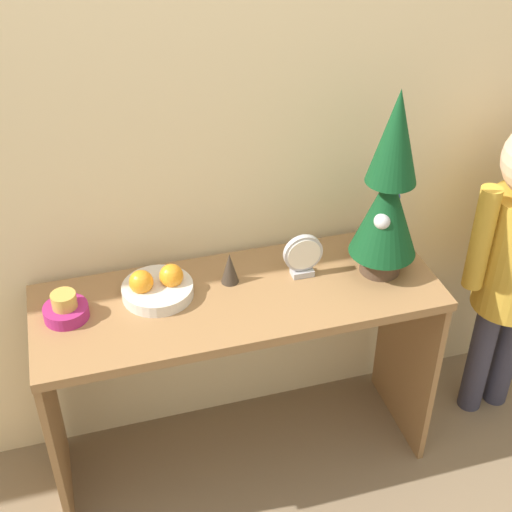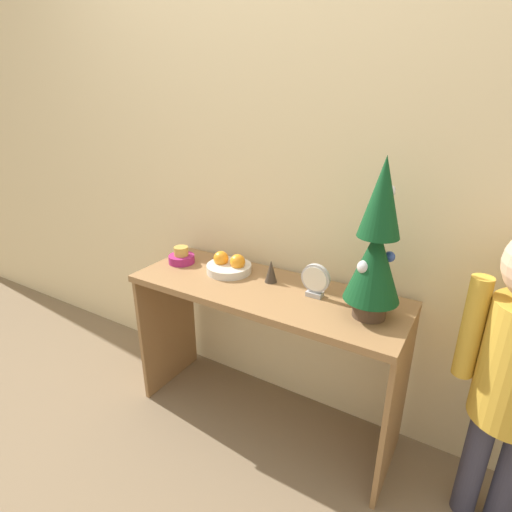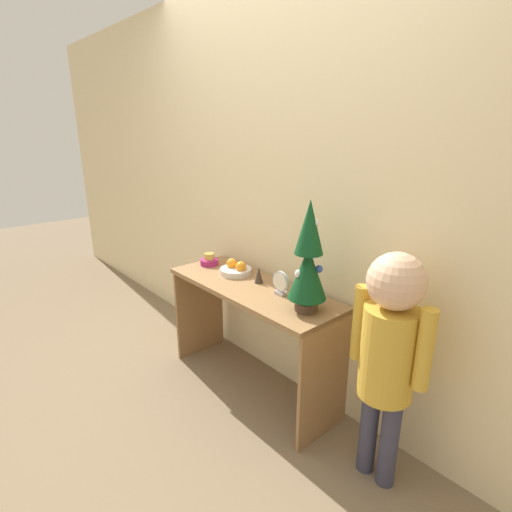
{
  "view_description": "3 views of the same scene",
  "coord_description": "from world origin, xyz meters",
  "px_view_note": "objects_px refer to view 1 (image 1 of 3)",
  "views": [
    {
      "loc": [
        -0.41,
        -1.38,
        2.0
      ],
      "look_at": [
        0.05,
        0.19,
        0.85
      ],
      "focal_mm": 50.0,
      "sensor_mm": 36.0,
      "label": 1
    },
    {
      "loc": [
        0.76,
        -1.12,
        1.46
      ],
      "look_at": [
        -0.04,
        0.21,
        0.84
      ],
      "focal_mm": 28.0,
      "sensor_mm": 36.0,
      "label": 2
    },
    {
      "loc": [
        1.71,
        -1.24,
        1.62
      ],
      "look_at": [
        0.02,
        0.23,
        0.9
      ],
      "focal_mm": 28.0,
      "sensor_mm": 36.0,
      "label": 3
    }
  ],
  "objects_px": {
    "figurine": "(230,268)",
    "mini_tree": "(389,191)",
    "desk_clock": "(303,256)",
    "fruit_bowl": "(157,287)",
    "singing_bowl": "(66,309)"
  },
  "relations": [
    {
      "from": "figurine",
      "to": "mini_tree",
      "type": "bearing_deg",
      "value": -8.87
    },
    {
      "from": "desk_clock",
      "to": "figurine",
      "type": "relative_size",
      "value": 1.39
    },
    {
      "from": "mini_tree",
      "to": "figurine",
      "type": "relative_size",
      "value": 5.82
    },
    {
      "from": "fruit_bowl",
      "to": "figurine",
      "type": "xyz_separation_m",
      "value": [
        0.22,
        0.01,
        0.02
      ]
    },
    {
      "from": "desk_clock",
      "to": "figurine",
      "type": "bearing_deg",
      "value": 172.84
    },
    {
      "from": "singing_bowl",
      "to": "desk_clock",
      "type": "relative_size",
      "value": 0.9
    },
    {
      "from": "singing_bowl",
      "to": "figurine",
      "type": "relative_size",
      "value": 1.25
    },
    {
      "from": "figurine",
      "to": "desk_clock",
      "type": "bearing_deg",
      "value": -7.16
    },
    {
      "from": "desk_clock",
      "to": "figurine",
      "type": "distance_m",
      "value": 0.22
    },
    {
      "from": "desk_clock",
      "to": "fruit_bowl",
      "type": "bearing_deg",
      "value": 177.14
    },
    {
      "from": "fruit_bowl",
      "to": "figurine",
      "type": "distance_m",
      "value": 0.22
    },
    {
      "from": "mini_tree",
      "to": "figurine",
      "type": "distance_m",
      "value": 0.52
    },
    {
      "from": "mini_tree",
      "to": "figurine",
      "type": "height_order",
      "value": "mini_tree"
    },
    {
      "from": "desk_clock",
      "to": "singing_bowl",
      "type": "bearing_deg",
      "value": -179.42
    },
    {
      "from": "mini_tree",
      "to": "desk_clock",
      "type": "distance_m",
      "value": 0.32
    }
  ]
}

